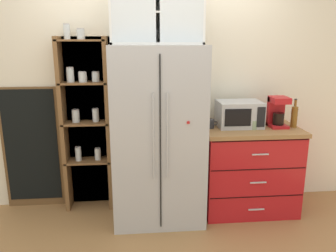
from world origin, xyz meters
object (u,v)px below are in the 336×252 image
mug_sage (253,125)px  bottle_amber (294,115)px  coffee_maker (277,112)px  refrigerator (158,135)px  chalkboard_menu (32,148)px  mug_charcoal (210,124)px  microwave (239,114)px

mug_sage → bottle_amber: bottle_amber is taller
bottle_amber → coffee_maker: bearing=164.3°
refrigerator → chalkboard_menu: refrigerator is taller
refrigerator → chalkboard_menu: size_ratio=1.32×
refrigerator → chalkboard_menu: bearing=165.8°
refrigerator → coffee_maker: (1.22, 0.06, 0.19)m
mug_charcoal → coffee_maker: bearing=-0.2°
refrigerator → mug_charcoal: refrigerator is taller
mug_sage → chalkboard_menu: chalkboard_menu is taller
bottle_amber → chalkboard_menu: chalkboard_menu is taller
mug_charcoal → mug_sage: mug_sage is taller
refrigerator → microwave: (0.84, 0.10, 0.17)m
refrigerator → microwave: 0.86m
bottle_amber → mug_sage: bearing=-175.5°
microwave → coffee_maker: 0.39m
microwave → bottle_amber: 0.55m
refrigerator → mug_sage: size_ratio=13.88×
refrigerator → mug_sage: refrigerator is taller
bottle_amber → chalkboard_menu: (-2.69, 0.32, -0.37)m
coffee_maker → mug_charcoal: size_ratio=2.51×
bottle_amber → chalkboard_menu: size_ratio=0.22×
mug_charcoal → chalkboard_menu: size_ratio=0.10×
mug_charcoal → mug_sage: 0.43m
microwave → bottle_amber: size_ratio=1.51×
refrigerator → bottle_amber: (1.38, 0.01, 0.17)m
coffee_maker → mug_charcoal: coffee_maker is taller
mug_charcoal → bottle_amber: 0.85m
microwave → chalkboard_menu: bearing=173.9°
microwave → coffee_maker: coffee_maker is taller
microwave → mug_sage: (0.11, -0.12, -0.08)m
mug_charcoal → chalkboard_menu: chalkboard_menu is taller
microwave → mug_sage: 0.19m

